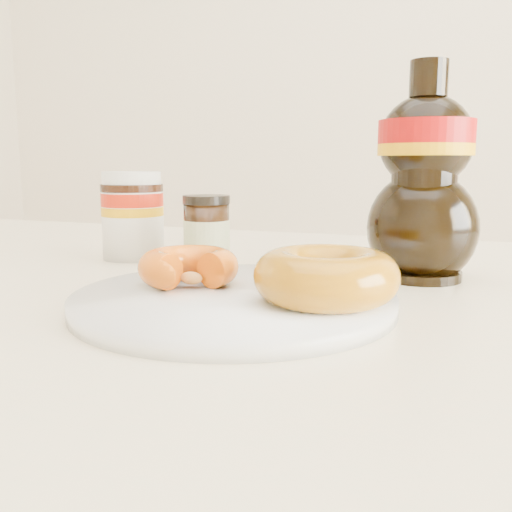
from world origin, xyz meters
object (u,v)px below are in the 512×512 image
(dining_table, at_px, (197,377))
(dark_jar, at_px, (207,234))
(donut_bitten, at_px, (189,267))
(plate, at_px, (234,300))
(syrup_bottle, at_px, (424,173))
(nutella_jar, at_px, (133,212))
(donut_whole, at_px, (326,276))

(dining_table, relative_size, dark_jar, 17.26)
(donut_bitten, bearing_deg, plate, -2.30)
(dining_table, height_order, dark_jar, dark_jar)
(plate, distance_m, syrup_bottle, 0.24)
(plate, relative_size, dark_jar, 3.18)
(nutella_jar, bearing_deg, dark_jar, -17.49)
(dining_table, bearing_deg, nutella_jar, 138.78)
(dark_jar, bearing_deg, syrup_bottle, 8.48)
(dining_table, xyz_separation_m, dark_jar, (-0.03, 0.10, 0.12))
(donut_bitten, relative_size, dark_jar, 1.06)
(donut_bitten, distance_m, syrup_bottle, 0.25)
(dining_table, distance_m, nutella_jar, 0.25)
(syrup_bottle, bearing_deg, dining_table, -145.43)
(donut_whole, distance_m, syrup_bottle, 0.20)
(nutella_jar, distance_m, syrup_bottle, 0.34)
(nutella_jar, relative_size, dark_jar, 1.30)
(dark_jar, bearing_deg, plate, -56.94)
(plate, height_order, donut_bitten, donut_bitten)
(donut_whole, bearing_deg, dark_jar, 139.50)
(dining_table, relative_size, syrup_bottle, 6.61)
(dining_table, xyz_separation_m, donut_whole, (0.13, -0.05, 0.12))
(donut_whole, relative_size, dark_jar, 1.35)
(donut_whole, distance_m, nutella_jar, 0.34)
(donut_bitten, bearing_deg, syrup_bottle, 58.65)
(dining_table, distance_m, plate, 0.12)
(nutella_jar, height_order, syrup_bottle, syrup_bottle)
(plate, relative_size, syrup_bottle, 1.22)
(plate, relative_size, donut_whole, 2.36)
(dining_table, height_order, nutella_jar, nutella_jar)
(donut_whole, bearing_deg, plate, 178.94)
(dining_table, distance_m, syrup_bottle, 0.30)
(donut_bitten, distance_m, nutella_jar, 0.23)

